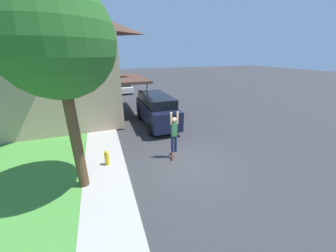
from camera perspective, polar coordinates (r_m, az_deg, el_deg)
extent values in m
plane|color=#333335|center=(8.98, 5.81, -11.66)|extent=(120.00, 120.00, 0.00)
cube|color=#478E38|center=(14.38, -37.20, -2.88)|extent=(10.00, 80.00, 0.08)
cube|color=#ADA89E|center=(13.62, -19.50, -0.70)|extent=(1.80, 80.00, 0.10)
cube|color=tan|center=(16.90, -34.26, 11.97)|extent=(10.49, 8.46, 6.18)
pyramid|color=#4C3328|center=(17.03, -37.66, 26.56)|extent=(11.29, 9.26, 2.64)
cube|color=#4C3328|center=(16.63, -11.96, 13.99)|extent=(2.60, 5.92, 0.20)
cylinder|color=silver|center=(15.04, -6.11, 7.97)|extent=(0.16, 0.16, 2.70)
cylinder|color=brown|center=(7.30, -26.46, -2.70)|extent=(0.36, 0.36, 4.19)
sphere|color=#286023|center=(6.80, -30.91, 21.47)|extent=(3.44, 3.44, 3.44)
cube|color=black|center=(13.33, -3.50, 4.22)|extent=(1.87, 5.18, 1.23)
cube|color=black|center=(13.21, -3.75, 8.17)|extent=(1.72, 4.04, 0.60)
cylinder|color=black|center=(14.79, -8.58, 3.46)|extent=(0.24, 0.80, 0.80)
cylinder|color=black|center=(15.22, -1.96, 4.20)|extent=(0.24, 0.80, 0.80)
cylinder|color=black|center=(11.84, -5.36, -0.98)|extent=(0.24, 0.80, 0.80)
cylinder|color=black|center=(12.37, 2.68, 0.09)|extent=(0.24, 0.80, 0.80)
cube|color=silver|center=(26.01, -13.21, 11.17)|extent=(1.73, 4.25, 0.65)
cube|color=black|center=(25.82, -13.28, 12.38)|extent=(1.52, 2.21, 0.49)
cylinder|color=black|center=(27.22, -15.29, 10.91)|extent=(0.20, 0.61, 0.61)
cylinder|color=black|center=(27.41, -11.77, 11.27)|extent=(0.20, 0.61, 0.61)
cylinder|color=black|center=(24.72, -14.70, 9.97)|extent=(0.20, 0.61, 0.61)
cylinder|color=black|center=(24.93, -10.84, 10.37)|extent=(0.20, 0.61, 0.61)
cylinder|color=#192347|center=(9.14, 1.35, -5.55)|extent=(0.13, 0.13, 0.86)
cylinder|color=#192347|center=(9.20, 2.34, -5.38)|extent=(0.13, 0.13, 0.86)
cube|color=#337042|center=(8.85, 1.90, -1.08)|extent=(0.25, 0.20, 0.66)
sphere|color=tan|center=(8.68, 1.94, 1.90)|extent=(0.24, 0.24, 0.24)
cylinder|color=tan|center=(8.60, 0.96, 2.30)|extent=(0.09, 0.09, 0.58)
cylinder|color=tan|center=(8.71, 2.93, 2.53)|extent=(0.09, 0.09, 0.58)
cube|color=#B73D23|center=(9.53, 1.25, -8.86)|extent=(0.31, 0.77, 0.24)
cylinder|color=silver|center=(9.70, 0.76, -7.67)|extent=(0.03, 0.06, 0.06)
cylinder|color=silver|center=(9.79, 0.90, -8.53)|extent=(0.03, 0.06, 0.06)
cylinder|color=silver|center=(9.27, 0.83, -9.31)|extent=(0.03, 0.06, 0.06)
cylinder|color=silver|center=(9.37, 0.98, -10.19)|extent=(0.03, 0.06, 0.06)
cylinder|color=gold|center=(9.07, -18.09, -9.63)|extent=(0.20, 0.20, 0.54)
sphere|color=gold|center=(8.90, -18.35, -7.67)|extent=(0.18, 0.18, 0.18)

